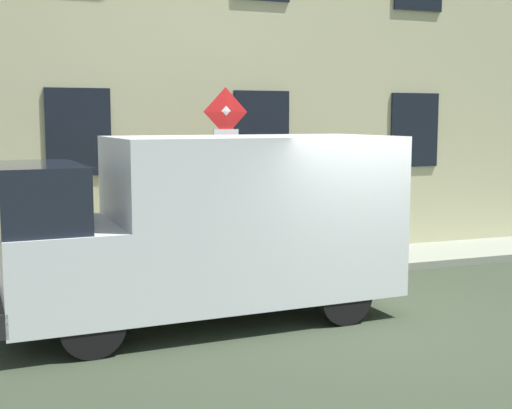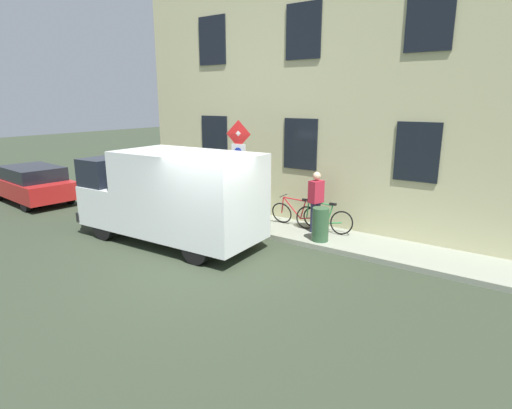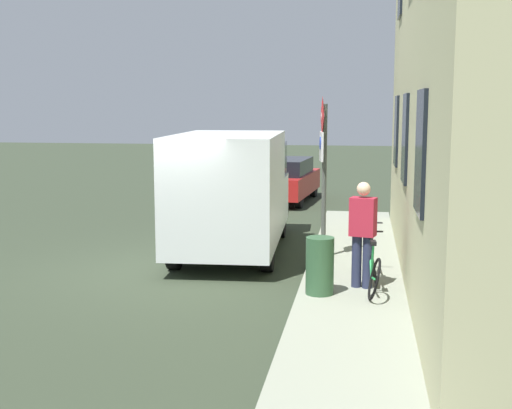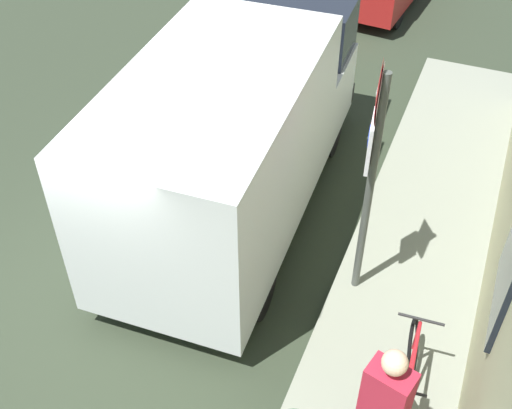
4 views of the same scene
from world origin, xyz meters
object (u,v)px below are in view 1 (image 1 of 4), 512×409
Objects in this scene: sign_post_stacked at (225,155)px; litter_bin at (360,238)px; bicycle_red at (284,239)px; bicycle_green at (326,237)px; delivery_van at (211,223)px; pedestrian at (320,209)px.

sign_post_stacked is 3.03m from litter_bin.
bicycle_red is at bearing 55.55° from litter_bin.
bicycle_green is at bearing 20.49° from litter_bin.
sign_post_stacked is 3.31× the size of litter_bin.
sign_post_stacked is 1.73× the size of bicycle_green.
delivery_van is at bearing 120.87° from litter_bin.
bicycle_green is at bearing -128.77° from pedestrian.
bicycle_red is at bearing 2.47° from pedestrian.
bicycle_green is 1.00× the size of bicycle_red.
pedestrian is at bearing -69.51° from sign_post_stacked.
sign_post_stacked is at bearing 93.03° from litter_bin.
delivery_van reaches higher than bicycle_green.
sign_post_stacked is 2.97m from bicycle_green.
bicycle_red is 0.88m from pedestrian.
litter_bin is at bearing -86.97° from sign_post_stacked.
bicycle_green is 1.00× the size of pedestrian.
sign_post_stacked is 2.37m from bicycle_red.
bicycle_red is (2.84, -2.27, -0.82)m from delivery_van.
sign_post_stacked is 1.73× the size of pedestrian.
bicycle_red is (0.93, -1.44, -1.64)m from sign_post_stacked.
sign_post_stacked reaches higher than bicycle_green.
delivery_van reaches higher than bicycle_red.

